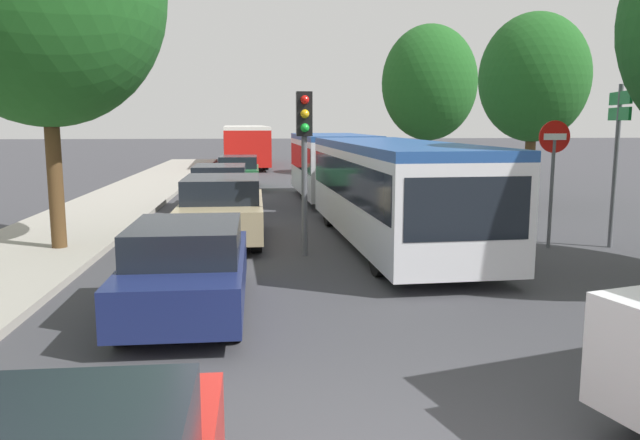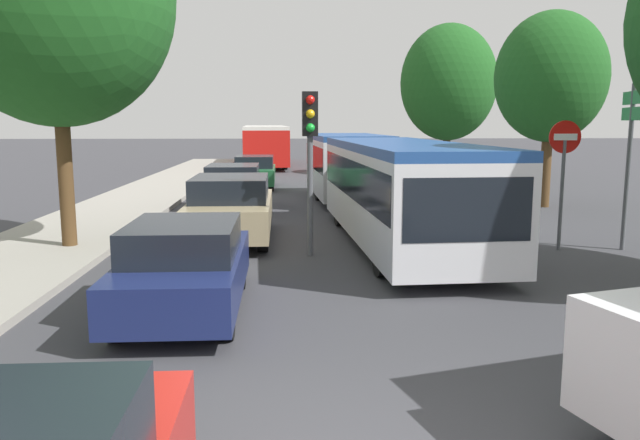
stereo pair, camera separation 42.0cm
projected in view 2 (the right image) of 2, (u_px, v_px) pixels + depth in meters
The scene contains 13 objects.
kerb_strip_left at pixel (139, 199), 22.20m from camera, with size 3.20×45.81×0.14m, color #9E998E.
articulated_bus at pixel (373, 174), 17.39m from camera, with size 3.31×15.87×2.34m.
city_bus_rear at pixel (265, 143), 39.82m from camera, with size 3.22×11.81×2.52m.
queued_car_navy at pixel (185, 267), 9.15m from camera, with size 1.71×3.93×1.36m.
queued_car_tan at pixel (231, 208), 14.73m from camera, with size 1.93×4.42×1.53m.
queued_car_graphite at pixel (234, 187), 20.09m from camera, with size 1.80×4.13×1.43m.
queued_car_green at pixel (255, 172), 26.36m from camera, with size 1.73×3.98×1.37m.
traffic_light at pixel (310, 136), 12.80m from camera, with size 0.33×0.36×3.40m.
no_entry_sign at pixel (563, 165), 13.43m from camera, with size 0.70×0.08×2.82m.
direction_sign_post at pixel (631, 133), 13.35m from camera, with size 0.38×1.38×3.60m.
tree_left_mid at pixel (51, 2), 12.77m from camera, with size 4.89×4.89×8.03m.
tree_right_mid at pixel (551, 77), 20.01m from camera, with size 3.55×3.55×6.29m.
tree_right_far at pixel (448, 83), 31.49m from camera, with size 4.83×4.83×7.66m.
Camera 2 is at (-0.26, -4.41, 2.80)m, focal length 35.00 mm.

